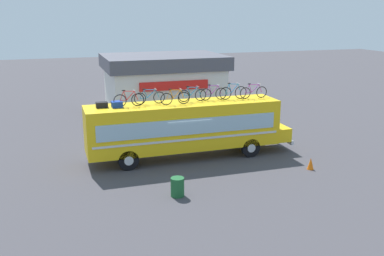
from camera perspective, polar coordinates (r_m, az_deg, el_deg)
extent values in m
plane|color=#423F44|center=(25.44, -1.06, -3.87)|extent=(120.00, 120.00, 0.00)
cube|color=yellow|center=(24.88, -1.08, 0.37)|extent=(10.96, 2.35, 2.57)
cube|color=yellow|center=(27.38, 10.90, -0.45)|extent=(0.91, 2.16, 0.80)
cube|color=#99B7C6|center=(23.73, -0.24, 0.17)|extent=(10.09, 0.04, 0.88)
cube|color=#99B7C6|center=(25.93, -1.85, 1.45)|extent=(10.09, 0.04, 0.88)
cube|color=silver|center=(23.92, -0.23, -1.50)|extent=(10.53, 0.03, 0.12)
cube|color=silver|center=(26.11, -1.84, -0.09)|extent=(10.53, 0.03, 0.12)
cube|color=silver|center=(27.75, 11.79, -1.32)|extent=(0.16, 2.23, 0.24)
cylinder|color=black|center=(25.65, 7.62, -2.55)|extent=(1.10, 0.28, 1.10)
cylinder|color=silver|center=(25.65, 7.62, -2.55)|extent=(0.49, 0.30, 0.49)
cylinder|color=black|center=(27.45, 5.76, -1.32)|extent=(1.10, 0.28, 1.10)
cylinder|color=silver|center=(27.45, 5.76, -1.32)|extent=(0.49, 0.30, 0.49)
cylinder|color=black|center=(23.57, -8.26, -4.16)|extent=(1.10, 0.28, 1.10)
cylinder|color=silver|center=(23.57, -8.26, -4.16)|extent=(0.49, 0.30, 0.49)
cylinder|color=black|center=(25.51, -9.08, -2.70)|extent=(1.10, 0.28, 1.10)
cylinder|color=silver|center=(25.51, -9.08, -2.70)|extent=(0.49, 0.30, 0.49)
cube|color=black|center=(23.88, -11.65, 2.97)|extent=(0.61, 0.42, 0.30)
cube|color=#193899|center=(23.80, -9.73, 3.05)|extent=(0.57, 0.54, 0.32)
torus|color=black|center=(23.74, -9.34, 3.51)|extent=(0.70, 0.04, 0.70)
torus|color=black|center=(23.90, -7.07, 3.67)|extent=(0.70, 0.04, 0.70)
cylinder|color=red|center=(23.73, -8.68, 4.18)|extent=(0.19, 0.04, 0.50)
cylinder|color=red|center=(23.78, -7.99, 4.19)|extent=(0.45, 0.04, 0.48)
cylinder|color=red|center=(23.73, -8.20, 4.75)|extent=(0.58, 0.04, 0.07)
cylinder|color=red|center=(23.76, -8.91, 3.56)|extent=(0.37, 0.03, 0.05)
cylinder|color=red|center=(23.71, -9.11, 4.13)|extent=(0.24, 0.03, 0.52)
cylinder|color=red|center=(23.84, -7.29, 4.21)|extent=(0.20, 0.03, 0.49)
cylinder|color=silver|center=(23.77, -7.52, 4.88)|extent=(0.03, 0.44, 0.03)
ellipsoid|color=black|center=(23.67, -8.89, 4.84)|extent=(0.20, 0.08, 0.06)
torus|color=black|center=(24.28, -6.78, 3.81)|extent=(0.66, 0.04, 0.66)
torus|color=black|center=(24.50, -4.30, 3.98)|extent=(0.66, 0.04, 0.66)
cylinder|color=#197FDB|center=(24.29, -6.04, 4.44)|extent=(0.21, 0.04, 0.47)
cylinder|color=#197FDB|center=(24.36, -5.30, 4.45)|extent=(0.50, 0.04, 0.46)
cylinder|color=#197FDB|center=(24.30, -5.51, 4.97)|extent=(0.65, 0.04, 0.07)
cylinder|color=#197FDB|center=(24.31, -6.30, 3.87)|extent=(0.41, 0.03, 0.05)
cylinder|color=#197FDB|center=(24.25, -6.52, 4.39)|extent=(0.26, 0.03, 0.49)
cylinder|color=#197FDB|center=(24.44, -4.53, 4.48)|extent=(0.22, 0.03, 0.46)
cylinder|color=silver|center=(24.37, -4.76, 5.10)|extent=(0.03, 0.44, 0.03)
ellipsoid|color=black|center=(24.23, -6.26, 5.06)|extent=(0.20, 0.08, 0.06)
torus|color=black|center=(23.98, -3.33, 3.78)|extent=(0.68, 0.04, 0.68)
torus|color=black|center=(24.24, -1.07, 3.92)|extent=(0.68, 0.04, 0.68)
cylinder|color=orange|center=(24.01, -2.66, 4.42)|extent=(0.19, 0.04, 0.49)
cylinder|color=orange|center=(24.09, -1.98, 4.43)|extent=(0.46, 0.04, 0.47)
cylinder|color=orange|center=(24.02, -2.16, 4.97)|extent=(0.59, 0.04, 0.07)
cylinder|color=orange|center=(24.02, -2.90, 3.83)|extent=(0.38, 0.03, 0.05)
cylinder|color=orange|center=(23.96, -3.09, 4.37)|extent=(0.24, 0.03, 0.51)
cylinder|color=orange|center=(24.17, -1.28, 4.45)|extent=(0.21, 0.03, 0.47)
cylinder|color=silver|center=(24.10, -1.48, 5.09)|extent=(0.03, 0.44, 0.03)
ellipsoid|color=black|center=(23.94, -2.85, 5.06)|extent=(0.20, 0.08, 0.06)
torus|color=black|center=(24.83, -1.04, 4.18)|extent=(0.68, 0.04, 0.68)
torus|color=black|center=(25.13, 1.12, 4.31)|extent=(0.68, 0.04, 0.68)
cylinder|color=#197FDB|center=(24.87, -0.39, 4.79)|extent=(0.19, 0.04, 0.48)
cylinder|color=#197FDB|center=(24.96, 0.26, 4.80)|extent=(0.46, 0.04, 0.46)
cylinder|color=#197FDB|center=(24.90, 0.09, 5.32)|extent=(0.60, 0.04, 0.07)
cylinder|color=#197FDB|center=(24.88, -0.63, 4.23)|extent=(0.38, 0.03, 0.05)
cylinder|color=#197FDB|center=(24.81, -0.80, 4.75)|extent=(0.24, 0.03, 0.50)
cylinder|color=#197FDB|center=(25.06, 0.93, 4.81)|extent=(0.21, 0.03, 0.47)
cylinder|color=silver|center=(24.98, 0.74, 5.43)|extent=(0.03, 0.44, 0.03)
ellipsoid|color=black|center=(24.80, -0.57, 5.41)|extent=(0.20, 0.08, 0.06)
torus|color=black|center=(25.24, 1.78, 4.37)|extent=(0.69, 0.04, 0.69)
torus|color=black|center=(25.58, 3.79, 4.49)|extent=(0.69, 0.04, 0.69)
cylinder|color=purple|center=(25.29, 2.40, 4.99)|extent=(0.19, 0.04, 0.49)
cylinder|color=purple|center=(25.39, 3.00, 4.99)|extent=(0.45, 0.04, 0.48)
cylinder|color=purple|center=(25.33, 2.85, 5.52)|extent=(0.57, 0.04, 0.07)
cylinder|color=purple|center=(25.30, 2.17, 4.42)|extent=(0.36, 0.03, 0.05)
cylinder|color=purple|center=(25.23, 2.01, 4.95)|extent=(0.24, 0.03, 0.51)
cylinder|color=purple|center=(25.50, 3.62, 5.00)|extent=(0.20, 0.03, 0.48)
cylinder|color=silver|center=(25.42, 3.45, 5.62)|extent=(0.03, 0.44, 0.03)
ellipsoid|color=black|center=(25.22, 2.24, 5.61)|extent=(0.20, 0.08, 0.06)
torus|color=black|center=(25.53, 4.37, 4.51)|extent=(0.74, 0.04, 0.74)
torus|color=black|center=(25.90, 6.34, 4.61)|extent=(0.74, 0.04, 0.74)
cylinder|color=#197FDB|center=(25.59, 4.98, 5.16)|extent=(0.19, 0.04, 0.53)
cylinder|color=#197FDB|center=(25.70, 5.58, 5.15)|extent=(0.45, 0.04, 0.51)
cylinder|color=#197FDB|center=(25.63, 5.43, 5.71)|extent=(0.58, 0.04, 0.07)
cylinder|color=#197FDB|center=(25.59, 4.75, 4.55)|extent=(0.37, 0.03, 0.05)
cylinder|color=#197FDB|center=(25.52, 4.60, 5.12)|extent=(0.24, 0.03, 0.55)
cylinder|color=#197FDB|center=(25.82, 6.18, 5.16)|extent=(0.20, 0.03, 0.52)
cylinder|color=silver|center=(25.74, 6.03, 5.81)|extent=(0.03, 0.44, 0.03)
ellipsoid|color=black|center=(25.51, 4.84, 5.82)|extent=(0.20, 0.08, 0.06)
torus|color=black|center=(25.92, 6.94, 4.53)|extent=(0.68, 0.04, 0.68)
torus|color=black|center=(26.38, 9.03, 4.64)|extent=(0.68, 0.04, 0.68)
cylinder|color=purple|center=(26.01, 7.59, 5.12)|extent=(0.20, 0.04, 0.48)
cylinder|color=purple|center=(26.15, 8.22, 5.11)|extent=(0.49, 0.04, 0.47)
cylinder|color=purple|center=(26.07, 8.08, 5.61)|extent=(0.64, 0.04, 0.07)
cylinder|color=purple|center=(26.00, 7.34, 4.57)|extent=(0.40, 0.03, 0.05)
cylinder|color=purple|center=(25.92, 7.19, 5.08)|extent=(0.26, 0.03, 0.50)
cylinder|color=purple|center=(26.30, 8.87, 5.12)|extent=(0.22, 0.03, 0.47)
cylinder|color=silver|center=(26.21, 8.71, 5.71)|extent=(0.03, 0.44, 0.03)
ellipsoid|color=black|center=(25.93, 7.45, 5.71)|extent=(0.20, 0.08, 0.06)
cube|color=silver|center=(38.23, -3.70, 5.19)|extent=(9.33, 6.62, 3.48)
cube|color=#4C4C56|center=(37.91, -3.76, 8.61)|extent=(10.08, 7.15, 1.11)
cube|color=red|center=(34.86, -2.31, 5.54)|extent=(5.60, 0.16, 0.70)
cylinder|color=#1E592D|center=(20.18, -1.90, -7.67)|extent=(0.62, 0.62, 0.89)
cone|color=orange|center=(24.34, 15.17, -4.49)|extent=(0.36, 0.36, 0.64)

